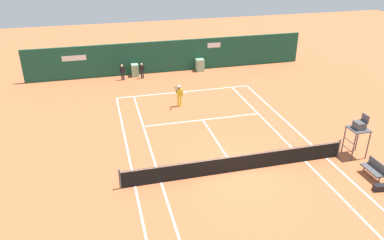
# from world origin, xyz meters

# --- Properties ---
(ground_plane) EXTENTS (80.00, 80.00, 0.01)m
(ground_plane) POSITION_xyz_m (-0.00, 0.58, 0.00)
(ground_plane) COLOR #BC6038
(tennis_net) EXTENTS (12.10, 0.10, 1.07)m
(tennis_net) POSITION_xyz_m (0.00, 0.00, 0.51)
(tennis_net) COLOR #4C4C51
(tennis_net) RESTS_ON ground_plane
(sponsor_back_wall) EXTENTS (25.00, 1.02, 2.82)m
(sponsor_back_wall) POSITION_xyz_m (-0.01, 16.97, 1.36)
(sponsor_back_wall) COLOR #194C38
(sponsor_back_wall) RESTS_ON ground_plane
(umpire_chair) EXTENTS (1.00, 1.00, 2.49)m
(umpire_chair) POSITION_xyz_m (6.94, -0.12, 1.69)
(umpire_chair) COLOR #47474C
(umpire_chair) RESTS_ON ground_plane
(player_bench) EXTENTS (0.54, 1.31, 0.88)m
(player_bench) POSITION_xyz_m (6.57, -2.23, 0.51)
(player_bench) COLOR #38383D
(player_bench) RESTS_ON ground_plane
(equipment_bag) EXTENTS (1.03, 0.42, 0.32)m
(equipment_bag) POSITION_xyz_m (6.34, -3.34, 0.16)
(equipment_bag) COLOR black
(equipment_bag) RESTS_ON ground_plane
(player_on_baseline) EXTENTS (0.72, 0.64, 1.79)m
(player_on_baseline) POSITION_xyz_m (-1.01, 9.02, 0.94)
(player_on_baseline) COLOR yellow
(player_on_baseline) RESTS_ON ground_plane
(ball_kid_left_post) EXTENTS (0.45, 0.23, 1.37)m
(ball_kid_left_post) POSITION_xyz_m (-4.45, 15.68, 0.79)
(ball_kid_left_post) COLOR black
(ball_kid_left_post) RESTS_ON ground_plane
(ball_kid_centre_post) EXTENTS (0.46, 0.19, 1.37)m
(ball_kid_centre_post) POSITION_xyz_m (-2.78, 15.68, 0.79)
(ball_kid_centre_post) COLOR black
(ball_kid_centre_post) RESTS_ON ground_plane
(tennis_ball_mid_court) EXTENTS (0.07, 0.07, 0.07)m
(tennis_ball_mid_court) POSITION_xyz_m (-3.47, 8.94, 0.03)
(tennis_ball_mid_court) COLOR #CCE033
(tennis_ball_mid_court) RESTS_ON ground_plane
(tennis_ball_near_service_line) EXTENTS (0.07, 0.07, 0.07)m
(tennis_ball_near_service_line) POSITION_xyz_m (-3.02, 9.87, 0.03)
(tennis_ball_near_service_line) COLOR #CCE033
(tennis_ball_near_service_line) RESTS_ON ground_plane
(tennis_ball_by_sideline) EXTENTS (0.07, 0.07, 0.07)m
(tennis_ball_by_sideline) POSITION_xyz_m (-0.65, 3.03, 0.03)
(tennis_ball_by_sideline) COLOR #CCE033
(tennis_ball_by_sideline) RESTS_ON ground_plane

